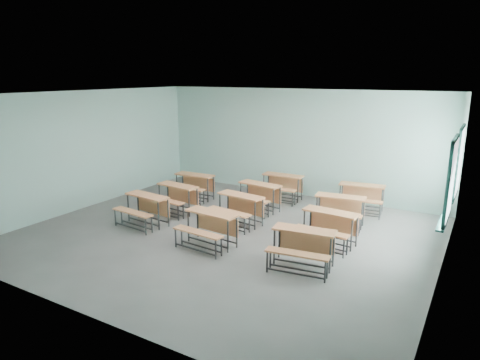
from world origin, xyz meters
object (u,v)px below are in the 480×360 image
object	(u,v)px
desk_unit_r0c0	(144,206)
desk_unit_r0c2	(302,243)
desk_unit_r1c0	(175,195)
desk_unit_r1c1	(238,205)
desk_unit_r2c1	(258,193)
desk_unit_r2c0	(193,183)
desk_unit_r0c1	(209,224)
desk_unit_r3c1	(281,183)
desk_unit_r3c2	(361,194)
desk_unit_r1c2	(328,223)
desk_unit_r2c2	(339,207)

from	to	relation	value
desk_unit_r0c0	desk_unit_r0c2	xyz separation A→B (m)	(4.24, -0.27, 0.00)
desk_unit_r1c0	desk_unit_r1c1	size ratio (longest dim) A/B	0.98
desk_unit_r0c2	desk_unit_r1c0	distance (m)	4.45
desk_unit_r1c1	desk_unit_r2c1	world-z (taller)	same
desk_unit_r0c0	desk_unit_r2c1	xyz separation A→B (m)	(1.86, 2.39, 0.00)
desk_unit_r2c0	desk_unit_r1c0	bearing A→B (deg)	-77.77
desk_unit_r0c1	desk_unit_r3c1	size ratio (longest dim) A/B	1.04
desk_unit_r2c1	desk_unit_r3c1	world-z (taller)	same
desk_unit_r1c0	desk_unit_r3c2	xyz separation A→B (m)	(4.27, 2.54, 0.00)
desk_unit_r1c2	desk_unit_r2c2	xyz separation A→B (m)	(-0.16, 1.27, 0.00)
desk_unit_r2c1	desk_unit_r1c1	bearing A→B (deg)	-77.22
desk_unit_r1c2	desk_unit_r1c1	bearing A→B (deg)	-179.13
desk_unit_r1c0	desk_unit_r2c0	size ratio (longest dim) A/B	1.03
desk_unit_r1c2	desk_unit_r3c2	distance (m)	2.65
desk_unit_r1c0	desk_unit_r1c1	distance (m)	1.93
desk_unit_r1c2	desk_unit_r0c0	bearing A→B (deg)	-162.03
desk_unit_r1c0	desk_unit_r1c1	xyz separation A→B (m)	(1.93, 0.03, 0.00)
desk_unit_r2c0	desk_unit_r2c1	bearing A→B (deg)	-2.66
desk_unit_r0c2	desk_unit_r3c2	world-z (taller)	same
desk_unit_r2c0	desk_unit_r3c1	distance (m)	2.60
desk_unit_r0c1	desk_unit_r1c1	size ratio (longest dim) A/B	0.97
desk_unit_r2c0	desk_unit_r2c2	world-z (taller)	same
desk_unit_r2c2	desk_unit_r1c2	bearing A→B (deg)	-89.71
desk_unit_r3c2	desk_unit_r0c0	bearing A→B (deg)	-146.30
desk_unit_r0c2	desk_unit_r0c0	bearing A→B (deg)	169.07
desk_unit_r0c0	desk_unit_r3c2	bearing A→B (deg)	46.43
desk_unit_r0c0	desk_unit_r1c0	size ratio (longest dim) A/B	1.00
desk_unit_r0c0	desk_unit_r2c2	distance (m)	4.74
desk_unit_r2c1	desk_unit_r3c2	world-z (taller)	same
desk_unit_r1c0	desk_unit_r3c2	bearing A→B (deg)	36.43
desk_unit_r1c2	desk_unit_r1c0	bearing A→B (deg)	-177.12
desk_unit_r1c0	desk_unit_r3c1	world-z (taller)	same
desk_unit_r0c0	desk_unit_r1c0	xyz separation A→B (m)	(0.03, 1.15, 0.00)
desk_unit_r0c1	desk_unit_r2c0	bearing A→B (deg)	136.53
desk_unit_r3c1	desk_unit_r3c2	size ratio (longest dim) A/B	0.94
desk_unit_r2c0	desk_unit_r0c0	bearing A→B (deg)	-85.58
desk_unit_r1c2	desk_unit_r2c0	size ratio (longest dim) A/B	1.02
desk_unit_r2c1	desk_unit_r2c2	size ratio (longest dim) A/B	1.01
desk_unit_r0c0	desk_unit_r2c0	bearing A→B (deg)	102.90
desk_unit_r1c1	desk_unit_r1c2	distance (m)	2.34
desk_unit_r0c1	desk_unit_r2c1	size ratio (longest dim) A/B	0.97
desk_unit_r3c1	desk_unit_r1c2	bearing A→B (deg)	-49.61
desk_unit_r0c1	desk_unit_r2c2	xyz separation A→B (m)	(2.03, 2.61, 0.00)
desk_unit_r0c0	desk_unit_r3c2	world-z (taller)	same
desk_unit_r0c2	desk_unit_r2c0	bearing A→B (deg)	142.35
desk_unit_r1c0	desk_unit_r2c1	bearing A→B (deg)	39.82
desk_unit_r2c1	desk_unit_r3c2	xyz separation A→B (m)	(2.44, 1.30, 0.00)
desk_unit_r2c1	desk_unit_r3c2	bearing A→B (deg)	35.88
desk_unit_r2c1	desk_unit_r0c2	bearing A→B (deg)	-40.35
desk_unit_r1c0	desk_unit_r0c2	bearing A→B (deg)	-12.99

